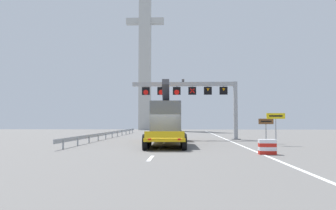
{
  "coord_description": "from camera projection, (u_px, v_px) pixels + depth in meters",
  "views": [
    {
      "loc": [
        1.42,
        -22.96,
        1.97
      ],
      "look_at": [
        0.04,
        7.19,
        3.54
      ],
      "focal_mm": 33.97,
      "sensor_mm": 36.0,
      "label": 1
    }
  ],
  "objects": [
    {
      "name": "overhead_lane_gantry",
      "position": [
        197.0,
        92.0,
        35.24
      ],
      "size": [
        11.87,
        0.9,
        6.67
      ],
      "color": "#9EA0A5",
      "rests_on": "ground"
    },
    {
      "name": "guardrail_left",
      "position": [
        112.0,
        133.0,
        38.71
      ],
      "size": [
        0.13,
        35.04,
        0.76
      ],
      "color": "#999EA3",
      "rests_on": "ground"
    },
    {
      "name": "ground",
      "position": [
        163.0,
        149.0,
        22.86
      ],
      "size": [
        112.0,
        112.0,
        0.0
      ],
      "primitive_type": "plane",
      "color": "slate"
    },
    {
      "name": "bridge_pylon_distant",
      "position": [
        145.0,
        40.0,
        75.78
      ],
      "size": [
        9.0,
        2.0,
        41.81
      ],
      "color": "#B7B7B2",
      "rests_on": "ground"
    },
    {
      "name": "exit_sign_yellow",
      "position": [
        276.0,
        121.0,
        26.22
      ],
      "size": [
        1.51,
        0.15,
        2.66
      ],
      "color": "#9EA0A5",
      "rests_on": "ground"
    },
    {
      "name": "edge_line_right",
      "position": [
        227.0,
        140.0,
        34.55
      ],
      "size": [
        0.2,
        63.0,
        0.01
      ],
      "primitive_type": "cube",
      "color": "silver",
      "rests_on": "ground"
    },
    {
      "name": "heavy_haul_truck_yellow",
      "position": [
        167.0,
        121.0,
        29.17
      ],
      "size": [
        3.4,
        14.13,
        5.3
      ],
      "color": "yellow",
      "rests_on": "ground"
    },
    {
      "name": "lane_markings",
      "position": [
        171.0,
        134.0,
        49.0
      ],
      "size": [
        0.2,
        66.98,
        0.01
      ],
      "color": "silver",
      "rests_on": "ground"
    },
    {
      "name": "tourist_info_sign_brown",
      "position": [
        266.0,
        125.0,
        28.67
      ],
      "size": [
        1.33,
        0.15,
        2.23
      ],
      "color": "#9EA0A5",
      "rests_on": "ground"
    },
    {
      "name": "crash_barrier_striped",
      "position": [
        267.0,
        147.0,
        18.99
      ],
      "size": [
        1.02,
        0.54,
        0.9
      ],
      "color": "red",
      "rests_on": "ground"
    }
  ]
}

